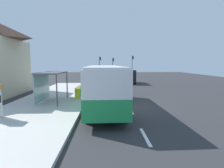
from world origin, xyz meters
TOP-DOWN VIEW (x-y plane):
  - ground_plane at (0.00, 14.00)m, footprint 56.00×92.00m
  - sidewalk_platform at (-6.40, 2.00)m, footprint 6.20×30.00m
  - lane_stripe_seg_0 at (0.25, -6.00)m, footprint 0.16×2.20m
  - lane_stripe_seg_1 at (0.25, -1.00)m, footprint 0.16×2.20m
  - lane_stripe_seg_2 at (0.25, 4.00)m, footprint 0.16×2.20m
  - lane_stripe_seg_3 at (0.25, 9.00)m, footprint 0.16×2.20m
  - lane_stripe_seg_4 at (0.25, 14.00)m, footprint 0.16×2.20m
  - lane_stripe_seg_5 at (0.25, 19.00)m, footprint 0.16×2.20m
  - lane_stripe_seg_6 at (0.25, 24.00)m, footprint 0.16×2.20m
  - lane_stripe_seg_7 at (0.25, 29.00)m, footprint 0.16×2.20m
  - bus at (-1.71, 0.07)m, footprint 2.85×11.08m
  - white_van at (2.20, 18.05)m, footprint 2.18×5.27m
  - sedan_near at (2.30, 37.13)m, footprint 2.01×4.48m
  - recycling_bin_yellow at (-4.20, 2.99)m, footprint 0.52×0.52m
  - recycling_bin_green at (-4.20, 3.69)m, footprint 0.52×0.52m
  - recycling_bin_orange at (-4.20, 4.39)m, footprint 0.52×0.52m
  - recycling_bin_blue at (-4.20, 5.09)m, footprint 0.52×0.52m
  - traffic_light_near_side at (5.49, 35.48)m, footprint 0.49×0.28m
  - traffic_light_far_side at (-3.10, 36.28)m, footprint 0.49×0.28m
  - traffic_light_median at (0.40, 37.08)m, footprint 0.49×0.28m
  - bus_shelter at (-6.41, 1.59)m, footprint 1.80×4.00m

SIDE VIEW (x-z plane):
  - ground_plane at x=0.00m, z-range -0.04..0.00m
  - lane_stripe_seg_0 at x=0.25m, z-range 0.00..0.01m
  - lane_stripe_seg_1 at x=0.25m, z-range 0.00..0.01m
  - lane_stripe_seg_2 at x=0.25m, z-range 0.00..0.01m
  - lane_stripe_seg_3 at x=0.25m, z-range 0.00..0.01m
  - lane_stripe_seg_4 at x=0.25m, z-range 0.00..0.01m
  - lane_stripe_seg_5 at x=0.25m, z-range 0.00..0.01m
  - lane_stripe_seg_6 at x=0.25m, z-range 0.00..0.01m
  - lane_stripe_seg_7 at x=0.25m, z-range 0.00..0.01m
  - sidewalk_platform at x=-6.40m, z-range 0.00..0.18m
  - recycling_bin_yellow at x=-4.20m, z-range 0.18..1.13m
  - recycling_bin_green at x=-4.20m, z-range 0.18..1.13m
  - recycling_bin_orange at x=-4.20m, z-range 0.18..1.13m
  - recycling_bin_blue at x=-4.20m, z-range 0.18..1.13m
  - sedan_near at x=2.30m, z-range 0.03..1.55m
  - white_van at x=2.20m, z-range 0.19..2.49m
  - bus at x=-1.71m, z-range 0.24..3.45m
  - bus_shelter at x=-6.41m, z-range 0.85..3.35m
  - traffic_light_median at x=0.40m, z-range 0.81..5.67m
  - traffic_light_far_side at x=-3.10m, z-range 0.84..6.02m
  - traffic_light_near_side at x=5.49m, z-range 0.87..6.30m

